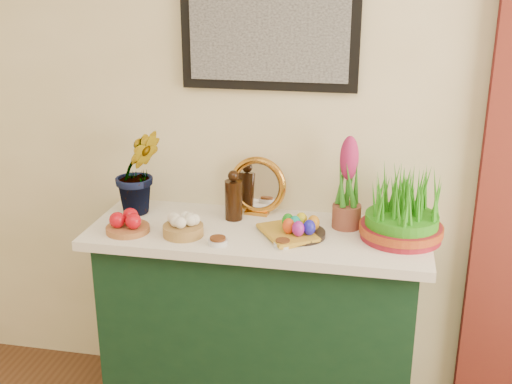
{
  "coord_description": "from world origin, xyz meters",
  "views": [
    {
      "loc": [
        0.39,
        -0.41,
        1.92
      ],
      "look_at": [
        -0.08,
        1.95,
        1.07
      ],
      "focal_mm": 45.0,
      "sensor_mm": 36.0,
      "label": 1
    }
  ],
  "objects_px": {
    "hyacinth_green": "(138,158)",
    "sideboard": "(258,327)",
    "wheatgrass_sabzeh": "(402,210)",
    "book": "(267,236)",
    "mirror": "(258,186)"
  },
  "relations": [
    {
      "from": "hyacinth_green",
      "to": "mirror",
      "type": "relative_size",
      "value": 1.91
    },
    {
      "from": "sideboard",
      "to": "wheatgrass_sabzeh",
      "type": "bearing_deg",
      "value": 1.87
    },
    {
      "from": "sideboard",
      "to": "book",
      "type": "height_order",
      "value": "book"
    },
    {
      "from": "hyacinth_green",
      "to": "book",
      "type": "relative_size",
      "value": 2.07
    },
    {
      "from": "mirror",
      "to": "wheatgrass_sabzeh",
      "type": "relative_size",
      "value": 0.78
    },
    {
      "from": "book",
      "to": "wheatgrass_sabzeh",
      "type": "bearing_deg",
      "value": -19.95
    },
    {
      "from": "mirror",
      "to": "book",
      "type": "relative_size",
      "value": 1.08
    },
    {
      "from": "book",
      "to": "wheatgrass_sabzeh",
      "type": "xyz_separation_m",
      "value": [
        0.52,
        0.12,
        0.1
      ]
    },
    {
      "from": "sideboard",
      "to": "mirror",
      "type": "relative_size",
      "value": 4.99
    },
    {
      "from": "wheatgrass_sabzeh",
      "to": "sideboard",
      "type": "bearing_deg",
      "value": -178.13
    },
    {
      "from": "sideboard",
      "to": "hyacinth_green",
      "type": "relative_size",
      "value": 2.61
    },
    {
      "from": "mirror",
      "to": "wheatgrass_sabzeh",
      "type": "bearing_deg",
      "value": -14.62
    },
    {
      "from": "wheatgrass_sabzeh",
      "to": "hyacinth_green",
      "type": "bearing_deg",
      "value": 176.43
    },
    {
      "from": "wheatgrass_sabzeh",
      "to": "book",
      "type": "bearing_deg",
      "value": -167.18
    },
    {
      "from": "hyacinth_green",
      "to": "sideboard",
      "type": "bearing_deg",
      "value": -42.15
    }
  ]
}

